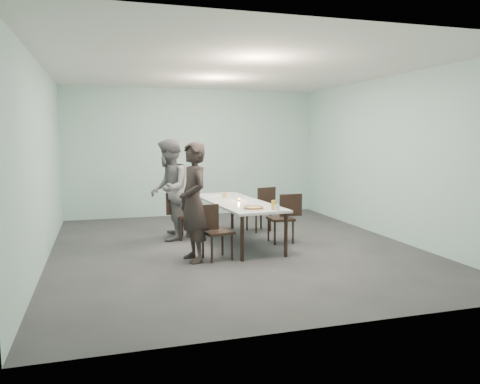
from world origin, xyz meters
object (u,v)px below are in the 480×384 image
object	(u,v)px
beer_glass	(274,205)
side_plate	(249,205)
diner_far	(169,190)
amber_tumbler	(225,195)
chair_far_left	(183,212)
tealight	(239,200)
table	(236,204)
water_tumbler	(277,208)
chair_near_left	(213,228)
chair_far_right	(262,206)
chair_near_right	(285,215)
diner_near	(193,202)
pizza	(254,208)

from	to	relation	value
beer_glass	side_plate	bearing A→B (deg)	108.67
diner_far	beer_glass	size ratio (longest dim) A/B	12.37
amber_tumbler	beer_glass	bearing A→B (deg)	-78.37
chair_far_left	diner_far	size ratio (longest dim) A/B	0.47
tealight	chair_far_left	bearing A→B (deg)	147.24
table	diner_far	bearing A→B (deg)	151.50
amber_tumbler	water_tumbler	bearing A→B (deg)	-78.29
chair_near_left	diner_far	distance (m)	1.74
chair_near_left	beer_glass	world-z (taller)	beer_glass
chair_far_right	side_plate	xyz separation A→B (m)	(-0.72, -1.39, 0.25)
chair_near_right	water_tumbler	world-z (taller)	chair_near_right
chair_far_left	diner_near	size ratio (longest dim) A/B	0.48
diner_near	amber_tumbler	xyz separation A→B (m)	(0.91, 1.59, -0.12)
tealight	side_plate	bearing A→B (deg)	-85.35
chair_near_left	chair_far_right	world-z (taller)	same
chair_near_left	chair_far_right	xyz separation A→B (m)	(1.48, 1.92, 0.00)
water_tumbler	pizza	bearing A→B (deg)	139.90
table	water_tumbler	size ratio (longest dim) A/B	29.59
diner_far	diner_near	bearing A→B (deg)	18.30
chair_near_left	chair_near_right	size ratio (longest dim) A/B	1.00
table	chair_near_right	distance (m)	0.89
diner_near	chair_far_right	bearing A→B (deg)	126.60
chair_far_right	beer_glass	size ratio (longest dim) A/B	5.80
table	chair_far_left	size ratio (longest dim) A/B	3.06
chair_far_right	water_tumbler	world-z (taller)	chair_far_right
chair_far_left	chair_far_right	bearing A→B (deg)	6.89
table	chair_near_left	world-z (taller)	chair_near_left
table	diner_near	bearing A→B (deg)	-134.06
side_plate	water_tumbler	xyz separation A→B (m)	(0.23, -0.69, 0.04)
chair_near_right	beer_glass	world-z (taller)	beer_glass
diner_near	water_tumbler	distance (m)	1.30
chair_far_left	beer_glass	world-z (taller)	beer_glass
side_plate	water_tumbler	size ratio (longest dim) A/B	2.00
side_plate	tealight	size ratio (longest dim) A/B	3.21
chair_near_right	amber_tumbler	xyz separation A→B (m)	(-0.90, 0.81, 0.29)
side_plate	beer_glass	distance (m)	0.65
diner_far	side_plate	size ratio (longest dim) A/B	10.30
chair_near_right	pizza	xyz separation A→B (m)	(-0.83, -0.72, 0.27)
chair_near_left	diner_far	world-z (taller)	diner_far
chair_near_right	side_plate	size ratio (longest dim) A/B	4.83
beer_glass	water_tumbler	xyz separation A→B (m)	(0.02, -0.08, -0.03)
chair_near_left	beer_glass	distance (m)	1.03
pizza	beer_glass	size ratio (longest dim) A/B	2.27
beer_glass	amber_tumbler	size ratio (longest dim) A/B	1.88
chair_far_left	water_tumbler	world-z (taller)	chair_far_left
water_tumbler	tealight	xyz separation A→B (m)	(-0.27, 1.17, -0.02)
diner_near	tealight	bearing A→B (deg)	123.79
amber_tumbler	table	bearing A→B (deg)	-83.92
beer_glass	water_tumbler	world-z (taller)	beer_glass
side_plate	amber_tumbler	world-z (taller)	amber_tumbler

